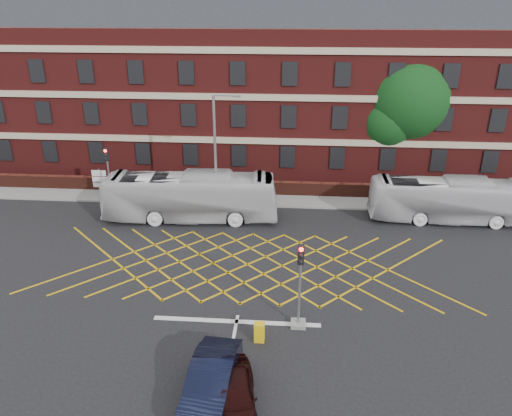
# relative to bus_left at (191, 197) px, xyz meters

# --- Properties ---
(ground) EXTENTS (120.00, 120.00, 0.00)m
(ground) POSITION_rel_bus_left_xyz_m (4.47, -8.10, -1.65)
(ground) COLOR black
(ground) RESTS_ON ground
(victorian_building) EXTENTS (51.00, 12.17, 20.40)m
(victorian_building) POSITION_rel_bus_left_xyz_m (4.72, 13.90, 6.18)
(victorian_building) COLOR #5B1717
(victorian_building) RESTS_ON ground
(boundary_wall) EXTENTS (56.00, 0.50, 1.10)m
(boundary_wall) POSITION_rel_bus_left_xyz_m (4.47, 4.90, -1.10)
(boundary_wall) COLOR #451A12
(boundary_wall) RESTS_ON ground
(far_pavement) EXTENTS (60.00, 3.00, 0.12)m
(far_pavement) POSITION_rel_bus_left_xyz_m (4.47, 3.90, -1.59)
(far_pavement) COLOR slate
(far_pavement) RESTS_ON ground
(box_junction_hatching) EXTENTS (8.22, 8.22, 0.02)m
(box_junction_hatching) POSITION_rel_bus_left_xyz_m (4.47, -6.10, -1.64)
(box_junction_hatching) COLOR #CC990C
(box_junction_hatching) RESTS_ON ground
(stop_line) EXTENTS (8.00, 0.30, 0.02)m
(stop_line) POSITION_rel_bus_left_xyz_m (4.47, -11.60, -1.64)
(stop_line) COLOR silver
(stop_line) RESTS_ON ground
(bus_left) EXTENTS (11.99, 3.43, 3.30)m
(bus_left) POSITION_rel_bus_left_xyz_m (0.00, 0.00, 0.00)
(bus_left) COLOR silver
(bus_left) RESTS_ON ground
(bus_right) EXTENTS (10.83, 2.74, 3.00)m
(bus_right) POSITION_rel_bus_left_xyz_m (17.66, 1.13, -0.15)
(bus_right) COLOR silver
(bus_right) RESTS_ON ground
(car_navy) EXTENTS (1.97, 4.81, 1.55)m
(car_navy) POSITION_rel_bus_left_xyz_m (4.06, -16.52, -0.88)
(car_navy) COLOR black
(car_navy) RESTS_ON ground
(car_maroon) EXTENTS (2.29, 4.25, 1.37)m
(car_maroon) POSITION_rel_bus_left_xyz_m (5.01, -17.03, -0.96)
(car_maroon) COLOR black
(car_maroon) RESTS_ON ground
(deciduous_tree) EXTENTS (7.71, 7.53, 10.50)m
(deciduous_tree) POSITION_rel_bus_left_xyz_m (15.86, 10.27, 4.56)
(deciduous_tree) COLOR black
(deciduous_tree) RESTS_ON ground
(traffic_light_near) EXTENTS (0.70, 0.70, 4.27)m
(traffic_light_near) POSITION_rel_bus_left_xyz_m (7.40, -11.68, 0.11)
(traffic_light_near) COLOR slate
(traffic_light_near) RESTS_ON ground
(traffic_light_far) EXTENTS (0.70, 0.70, 4.27)m
(traffic_light_far) POSITION_rel_bus_left_xyz_m (-6.45, 2.24, 0.11)
(traffic_light_far) COLOR slate
(traffic_light_far) RESTS_ON ground
(street_lamp) EXTENTS (2.25, 1.00, 8.55)m
(street_lamp) POSITION_rel_bus_left_xyz_m (1.81, 0.38, 1.26)
(street_lamp) COLOR slate
(street_lamp) RESTS_ON ground
(direction_signs) EXTENTS (1.10, 0.16, 2.20)m
(direction_signs) POSITION_rel_bus_left_xyz_m (-7.76, 3.57, -0.27)
(direction_signs) COLOR gray
(direction_signs) RESTS_ON ground
(utility_cabinet) EXTENTS (0.46, 0.39, 0.92)m
(utility_cabinet) POSITION_rel_bus_left_xyz_m (5.65, -12.92, -1.19)
(utility_cabinet) COLOR #E3B90D
(utility_cabinet) RESTS_ON ground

